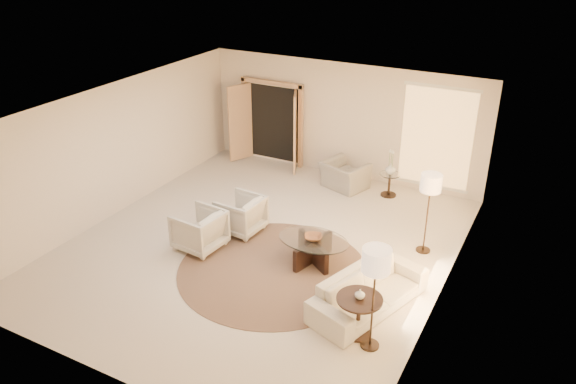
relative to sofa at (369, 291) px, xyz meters
The scene contains 18 objects.
room 2.89m from the sofa, 161.81° to the left, with size 7.04×8.04×2.83m.
windows_right 1.66m from the sofa, 45.89° to the left, with size 0.10×6.40×2.40m, color #EFB25F, non-canonical shape.
window_back_corner 4.90m from the sofa, 92.91° to the left, with size 1.70×0.10×2.40m, color #EFB25F, non-canonical shape.
curtains_right 2.25m from the sofa, 64.97° to the left, with size 0.06×5.20×2.60m, color tan, non-canonical shape.
french_doors 6.48m from the sofa, 133.67° to the left, with size 1.95×0.66×2.16m.
area_rug 1.96m from the sofa, behind, with size 3.48×3.48×0.01m, color #3E281F.
sofa is the anchor object (origin of this frame).
armchair_left 3.41m from the sofa, 159.79° to the left, with size 0.82×0.77×0.84m, color beige.
armchair_right 3.57m from the sofa, behind, with size 0.84×0.78×0.86m, color beige.
accent_chair 4.62m from the sofa, 117.57° to the left, with size 0.99×0.64×0.87m, color gray.
coffee_table 1.60m from the sofa, 150.02° to the left, with size 1.71×1.71×0.49m.
end_table 0.72m from the sofa, 82.62° to the right, with size 0.70×0.70×0.67m.
side_table 4.32m from the sofa, 104.16° to the left, with size 0.47×0.47×0.55m.
floor_lamp_near 2.42m from the sofa, 81.41° to the left, with size 0.39×0.39×1.62m.
floor_lamp_far 1.47m from the sofa, 67.90° to the right, with size 0.41×0.41×1.69m.
bowl 1.62m from the sofa, 150.02° to the left, with size 0.33×0.33×0.08m, color brown.
end_vase 0.83m from the sofa, 82.62° to the right, with size 0.15×0.15×0.16m, color silver.
side_vase 4.33m from the sofa, 104.16° to the left, with size 0.24×0.24×0.25m, color silver.
Camera 1 is at (4.88, -8.10, 5.75)m, focal length 35.00 mm.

